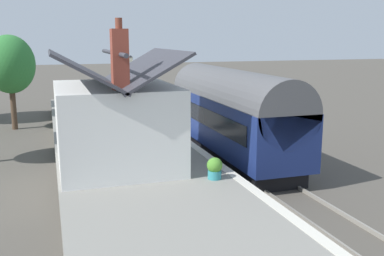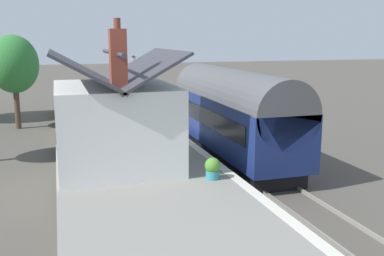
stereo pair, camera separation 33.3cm
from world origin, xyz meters
TOP-DOWN VIEW (x-y plane):
  - ground_plane at (0.00, 0.00)m, footprint 160.00×160.00m
  - platform at (0.00, 4.14)m, footprint 32.00×6.28m
  - platform_edge_coping at (0.00, 1.18)m, footprint 32.00×0.36m
  - rail_near at (0.00, -1.62)m, footprint 52.00×0.08m
  - rail_far at (0.00, -0.18)m, footprint 52.00×0.08m
  - train at (-1.73, -0.90)m, footprint 11.11×2.73m
  - station_building at (-4.21, 4.99)m, footprint 5.79×4.64m
  - bench_by_lamp at (1.34, 3.09)m, footprint 1.42×0.49m
  - bench_near_building at (10.68, 3.20)m, footprint 1.40×0.45m
  - planter_under_sign at (7.61, 5.88)m, footprint 0.48×0.48m
  - planter_bench_left at (-7.07, 1.99)m, footprint 0.55×0.55m
  - planter_edge_near at (9.16, 1.93)m, footprint 0.83×0.32m
  - planter_edge_far at (7.34, 1.75)m, footprint 0.54×0.54m
  - planter_by_door at (2.17, 5.95)m, footprint 1.09×0.32m
  - lamp_post_platform at (8.30, 2.11)m, footprint 0.32×0.50m
  - station_sign_board at (3.65, 1.74)m, footprint 0.96×0.06m
  - tree_far_right at (8.98, 9.59)m, footprint 3.34×3.05m

SIDE VIEW (x-z plane):
  - ground_plane at x=0.00m, z-range 0.00..0.00m
  - rail_near at x=0.00m, z-range 0.00..0.14m
  - rail_far at x=0.00m, z-range 0.00..0.14m
  - platform at x=0.00m, z-range 0.00..0.89m
  - platform_edge_coping at x=0.00m, z-range 0.89..0.91m
  - planter_edge_near at x=9.16m, z-range 0.88..1.48m
  - planter_by_door at x=2.17m, z-range 0.88..1.48m
  - planter_bench_left at x=-7.07m, z-range 0.89..1.69m
  - planter_edge_far at x=7.34m, z-range 0.92..1.67m
  - planter_under_sign at x=7.61m, z-range 0.92..1.72m
  - bench_by_lamp at x=1.34m, z-range 0.93..1.81m
  - bench_near_building at x=10.68m, z-range 0.93..1.81m
  - station_sign_board at x=3.65m, z-range 1.29..2.86m
  - train at x=-1.73m, z-range 0.06..4.38m
  - station_building at x=-4.21m, z-range -0.20..5.34m
  - lamp_post_platform at x=8.30m, z-range 1.63..5.37m
  - tree_far_right at x=8.98m, z-range 1.13..7.10m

